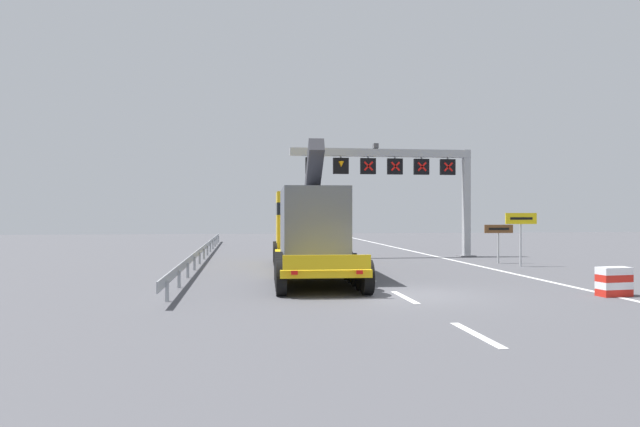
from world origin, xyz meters
TOP-DOWN VIEW (x-y plane):
  - ground at (0.00, 0.00)m, footprint 112.00×112.00m
  - lane_markings at (-0.30, 13.09)m, footprint 0.20×40.77m
  - edge_line_right at (6.20, 12.00)m, footprint 0.20×63.00m
  - overhead_lane_gantry at (4.03, 15.18)m, footprint 10.98×0.90m
  - heavy_haul_truck_yellow at (-2.38, 7.62)m, footprint 3.49×14.14m
  - exit_sign_yellow at (8.11, 8.68)m, footprint 1.58×0.15m
  - tourist_info_sign_brown at (7.81, 10.50)m, footprint 1.53×0.15m
  - crash_barrier_striped at (6.21, -1.12)m, footprint 1.05×0.61m
  - guardrail_left at (-7.43, 16.75)m, footprint 0.13×37.50m

SIDE VIEW (x-z plane):
  - ground at x=0.00m, z-range 0.00..0.00m
  - edge_line_right at x=6.20m, z-range 0.00..0.01m
  - lane_markings at x=-0.30m, z-range 0.00..0.01m
  - crash_barrier_striped at x=6.21m, z-range 0.00..0.90m
  - guardrail_left at x=-7.43m, z-range 0.18..0.94m
  - tourist_info_sign_brown at x=7.81m, z-range 0.53..2.51m
  - exit_sign_yellow at x=8.11m, z-range 0.69..3.28m
  - heavy_haul_truck_yellow at x=-2.38m, z-range -0.66..4.64m
  - overhead_lane_gantry at x=4.03m, z-range 1.81..8.45m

